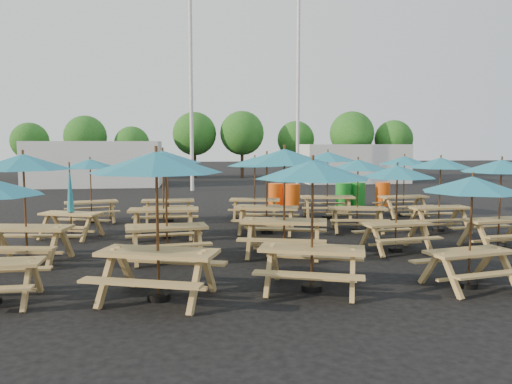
{
  "coord_description": "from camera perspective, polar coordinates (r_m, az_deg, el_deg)",
  "views": [
    {
      "loc": [
        -2.08,
        -14.34,
        2.65
      ],
      "look_at": [
        0.0,
        1.5,
        1.1
      ],
      "focal_mm": 35.0,
      "sensor_mm": 36.0,
      "label": 1
    }
  ],
  "objects": [
    {
      "name": "picnic_unit_8",
      "position": [
        8.89,
        6.5,
        1.67
      ],
      "size": [
        2.64,
        2.64,
        2.39
      ],
      "rotation": [
        0.0,
        0.0,
        -0.33
      ],
      "color": "tan",
      "rests_on": "ground"
    },
    {
      "name": "event_tent_0",
      "position": [
        32.9,
        -17.86,
        3.1
      ],
      "size": [
        8.0,
        4.0,
        2.8
      ],
      "primitive_type": "cube",
      "color": "silver",
      "rests_on": "ground"
    },
    {
      "name": "picnic_unit_19",
      "position": [
        18.96,
        16.6,
        3.08
      ],
      "size": [
        2.14,
        2.14,
        2.22
      ],
      "rotation": [
        0.0,
        0.0,
        0.12
      ],
      "color": "tan",
      "rests_on": "ground"
    },
    {
      "name": "picnic_unit_9",
      "position": [
        11.7,
        3.27,
        3.33
      ],
      "size": [
        2.74,
        2.74,
        2.56
      ],
      "rotation": [
        0.0,
        0.0,
        -0.27
      ],
      "color": "tan",
      "rests_on": "ground"
    },
    {
      "name": "picnic_unit_1",
      "position": [
        12.08,
        -25.05,
        2.46
      ],
      "size": [
        2.46,
        2.46,
        2.45
      ],
      "rotation": [
        0.0,
        0.0,
        -0.17
      ],
      "color": "tan",
      "rests_on": "ground"
    },
    {
      "name": "picnic_unit_7",
      "position": [
        17.12,
        -10.09,
        3.07
      ],
      "size": [
        2.0,
        2.0,
        2.25
      ],
      "rotation": [
        0.0,
        0.0,
        0.02
      ],
      "color": "tan",
      "rests_on": "ground"
    },
    {
      "name": "picnic_unit_13",
      "position": [
        12.61,
        15.84,
        1.69
      ],
      "size": [
        2.13,
        2.13,
        2.15
      ],
      "rotation": [
        0.0,
        0.0,
        0.15
      ],
      "color": "tan",
      "rests_on": "ground"
    },
    {
      "name": "event_tent_1",
      "position": [
        35.16,
        10.92,
        3.25
      ],
      "size": [
        7.0,
        4.0,
        2.6
      ],
      "primitive_type": "cube",
      "color": "silver",
      "rests_on": "ground"
    },
    {
      "name": "waste_bin_4",
      "position": [
        22.04,
        14.28,
        -0.22
      ],
      "size": [
        0.62,
        0.62,
        1.0
      ],
      "primitive_type": "cylinder",
      "color": "#E14E0D",
      "rests_on": "ground"
    },
    {
      "name": "tree_0",
      "position": [
        41.36,
        -24.44,
        5.3
      ],
      "size": [
        2.8,
        2.8,
        4.24
      ],
      "color": "#382314",
      "rests_on": "ground"
    },
    {
      "name": "tree_6",
      "position": [
        39.22,
        10.89,
        6.58
      ],
      "size": [
        3.38,
        3.38,
        5.13
      ],
      "color": "#382314",
      "rests_on": "ground"
    },
    {
      "name": "picnic_unit_12",
      "position": [
        9.86,
        23.48,
        0.09
      ],
      "size": [
        2.13,
        2.13,
        2.08
      ],
      "rotation": [
        0.0,
        0.0,
        0.2
      ],
      "color": "tan",
      "rests_on": "ground"
    },
    {
      "name": "picnic_unit_2",
      "position": [
        14.95,
        -20.42,
        -1.6
      ],
      "size": [
        2.08,
        1.95,
        2.15
      ],
      "rotation": [
        0.0,
        0.0,
        -0.34
      ],
      "color": "tan",
      "rests_on": "ground"
    },
    {
      "name": "mast_1",
      "position": [
        31.22,
        4.83,
        11.69
      ],
      "size": [
        0.2,
        0.2,
        12.0
      ],
      "primitive_type": "cylinder",
      "color": "silver",
      "rests_on": "ground"
    },
    {
      "name": "picnic_unit_5",
      "position": [
        11.43,
        -10.27,
        2.23
      ],
      "size": [
        2.3,
        2.3,
        2.33
      ],
      "rotation": [
        0.0,
        0.0,
        0.15
      ],
      "color": "tan",
      "rests_on": "ground"
    },
    {
      "name": "picnic_unit_3",
      "position": [
        17.56,
        -18.42,
        2.69
      ],
      "size": [
        2.31,
        2.31,
        2.16
      ],
      "rotation": [
        0.0,
        0.0,
        0.27
      ],
      "color": "tan",
      "rests_on": "ground"
    },
    {
      "name": "tree_3",
      "position": [
        39.06,
        -7.04,
        6.62
      ],
      "size": [
        3.36,
        3.36,
        5.09
      ],
      "color": "#382314",
      "rests_on": "ground"
    },
    {
      "name": "waste_bin_3",
      "position": [
        21.68,
        11.55,
        -0.26
      ],
      "size": [
        0.62,
        0.62,
        1.0
      ],
      "primitive_type": "cylinder",
      "color": "#188622",
      "rests_on": "ground"
    },
    {
      "name": "tree_4",
      "position": [
        38.81,
        -1.6,
        6.74
      ],
      "size": [
        3.41,
        3.41,
        5.17
      ],
      "color": "#382314",
      "rests_on": "ground"
    },
    {
      "name": "waste_bin_0",
      "position": [
        20.81,
        2.29,
        -0.39
      ],
      "size": [
        0.62,
        0.62,
        1.0
      ],
      "primitive_type": "cylinder",
      "color": "#E14E0D",
      "rests_on": "ground"
    },
    {
      "name": "waste_bin_1",
      "position": [
        20.55,
        4.2,
        -0.47
      ],
      "size": [
        0.62,
        0.62,
        1.0
      ],
      "primitive_type": "cylinder",
      "color": "#E14E0D",
      "rests_on": "ground"
    },
    {
      "name": "picnic_unit_18",
      "position": [
        15.95,
        20.34,
        2.67
      ],
      "size": [
        2.05,
        2.05,
        2.26
      ],
      "rotation": [
        0.0,
        0.0,
        0.04
      ],
      "color": "tan",
      "rests_on": "ground"
    },
    {
      "name": "picnic_unit_4",
      "position": [
        8.45,
        -11.32,
        2.33
      ],
      "size": [
        2.81,
        2.81,
        2.55
      ],
      "rotation": [
        0.0,
        0.0,
        -0.33
      ],
      "color": "tan",
      "rests_on": "ground"
    },
    {
      "name": "picnic_unit_15",
      "position": [
        17.73,
        8.2,
        3.57
      ],
      "size": [
        2.35,
        2.35,
        2.39
      ],
      "rotation": [
        0.0,
        0.0,
        -0.14
      ],
      "color": "tan",
      "rests_on": "ground"
    },
    {
      "name": "tree_1",
      "position": [
        39.0,
        -18.91,
        5.99
      ],
      "size": [
        3.11,
        3.11,
        4.72
      ],
      "color": "#382314",
      "rests_on": "ground"
    },
    {
      "name": "picnic_unit_11",
      "position": [
        17.23,
        -0.14,
        3.05
      ],
      "size": [
        2.25,
        2.25,
        2.21
      ],
      "rotation": [
        0.0,
        0.0,
        -0.19
      ],
      "color": "tan",
      "rests_on": "ground"
    },
    {
      "name": "picnic_unit_10",
      "position": [
        14.65,
        1.24,
        3.17
      ],
      "size": [
        2.54,
        2.54,
        2.37
      ],
      "rotation": [
        0.0,
        0.0,
        -0.27
      ],
      "color": "tan",
      "rests_on": "ground"
    },
    {
      "name": "picnic_unit_14",
      "position": [
        15.28,
        11.58,
        2.6
      ],
      "size": [
        2.22,
        2.22,
        2.2
      ],
      "rotation": [
        0.0,
        0.0,
        -0.18
      ],
      "color": "tan",
      "rests_on": "ground"
    },
    {
      "name": "waste_bin_2",
      "position": [
        21.32,
        9.9,
        -0.32
      ],
      "size": [
        0.62,
        0.62,
        1.0
      ],
      "primitive_type": "cylinder",
      "color": "#188622",
      "rests_on": "ground"
    },
    {
      "name": "tree_5",
      "position": [
        39.89,
        4.57,
        5.99
      ],
      "size": [
        2.94,
        2.94,
        4.45
      ],
      "color": "#382314",
      "rests_on": "ground"
    },
    {
      "name": "picnic_unit_6",
      "position": [
        14.17,
        -10.6,
        3.36
      ],
      "size": [
        2.18,
        2.18,
        2.48
      ],
      "rotation": [
        0.0,
        0.0,
        -0.01
      ],
      "color": "tan",
      "rests_on": "ground"
    },
    {
      "name": "tree_7",
      "position": [
        40.44,
        15.46,
        5.83
      ],
      "size": [
        2.95,
        2.95,
        4.48
      ],
      "color": "#382314",
      "rests_on": "ground"
    },
    {
      "name": "picnic_unit_17",
      "position": [
        13.9,
        26.24,
        2.13
      ],
      "size": [
        2.21,
        2.21,
        2.28
      ],
      "rotation": [
        0.0,
        0.0,
        0.12
      ],
      "color": "tan",
      "rests_on": "ground"
    },
    {
      "name": "mast_0",
      "position": [
        28.54,
        -7.43,
        12.24
      ],
      "size": [
        0.2,
        0.2,
        12.0
      ],
      "primitive_type": "cylinder",
      "color": "silver",
      "rests_on": "ground"
    },
    {
      "name": "tree_2",
      "position": [
        38.24,
        -14.01,
        5.35
      ],
      "size": [
        2.59,
        2.59,
        3.93
      ],
      "color": "#382314",
      "rests_on": "ground"
    },
    {
      "name": "ground",
      "position": [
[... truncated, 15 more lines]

